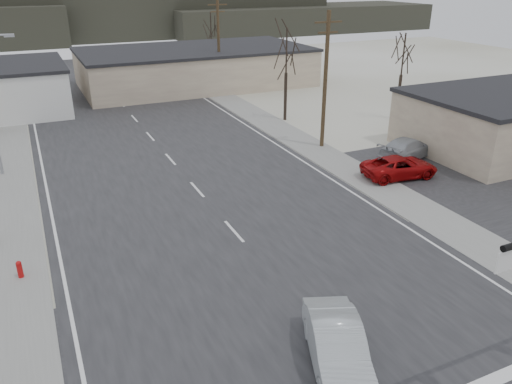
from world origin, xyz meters
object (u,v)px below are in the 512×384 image
fire_hydrant (20,269)px  car_far_b (56,77)px  sedan_crossing (337,347)px  car_far_a (139,71)px  car_parked_dark_a (438,145)px  car_parked_red (400,167)px  car_parked_silver (407,148)px

fire_hydrant → car_far_b: car_far_b is taller
sedan_crossing → car_far_a: bearing=105.5°
car_far_b → car_parked_dark_a: size_ratio=0.95×
fire_hydrant → sedan_crossing: (9.66, -10.44, 0.40)m
car_parked_red → car_far_b: bearing=29.9°
car_parked_red → sedan_crossing: bearing=141.2°
car_far_b → car_parked_dark_a: 46.17m
fire_hydrant → car_far_a: bearing=71.0°
car_far_a → car_parked_dark_a: bearing=87.7°
car_parked_red → car_parked_dark_a: car_parked_red is taller
car_far_a → car_parked_silver: size_ratio=0.97×
car_far_b → car_parked_silver: size_ratio=0.70×
sedan_crossing → car_far_b: 55.33m
car_parked_dark_a → sedan_crossing: bearing=152.6°
car_far_a → car_far_b: car_far_a is taller
car_parked_red → car_parked_silver: car_parked_silver is taller
car_far_a → car_parked_dark_a: car_far_a is taller
car_parked_silver → car_parked_dark_a: bearing=-112.1°
fire_hydrant → car_parked_silver: bearing=11.0°
car_parked_silver → fire_hydrant: bearing=81.3°
car_far_a → car_parked_red: 42.20m
car_far_b → car_parked_dark_a: bearing=-75.8°
car_far_b → fire_hydrant: bearing=-112.8°
fire_hydrant → sedan_crossing: size_ratio=0.18×
car_parked_dark_a → car_parked_silver: car_parked_silver is taller
sedan_crossing → car_parked_red: size_ratio=0.97×
car_far_b → car_parked_red: car_parked_red is taller
fire_hydrant → car_parked_dark_a: 28.97m
car_far_a → car_parked_dark_a: 41.27m
sedan_crossing → car_far_b: (-4.46, 55.15, -0.17)m
car_far_a → car_far_b: bearing=-25.9°
car_far_b → car_parked_silver: car_parked_silver is taller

